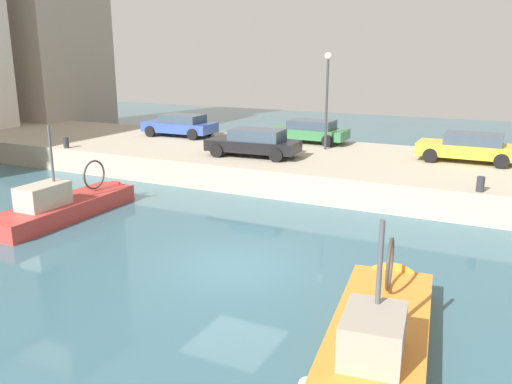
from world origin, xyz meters
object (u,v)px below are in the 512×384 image
at_px(fishing_boat_orange, 380,340).
at_px(parked_car_blue, 180,125).
at_px(parked_car_black, 254,142).
at_px(mooring_bollard_north, 66,143).
at_px(mooring_bollard_mid, 480,184).
at_px(quay_streetlamp, 327,85).
at_px(fishing_boat_red, 71,211).
at_px(parked_car_yellow, 469,147).
at_px(parked_car_green, 309,131).

distance_m(fishing_boat_orange, parked_car_blue, 22.37).
bearing_deg(parked_car_black, fishing_boat_orange, -143.10).
bearing_deg(mooring_bollard_north, mooring_bollard_mid, -90.00).
height_order(fishing_boat_orange, mooring_bollard_north, fishing_boat_orange).
distance_m(parked_car_black, mooring_bollard_north, 10.07).
height_order(mooring_bollard_north, quay_streetlamp, quay_streetlamp).
bearing_deg(parked_car_black, parked_car_blue, 61.43).
height_order(fishing_boat_red, mooring_bollard_north, fishing_boat_red).
height_order(fishing_boat_red, mooring_bollard_mid, fishing_boat_red).
xyz_separation_m(parked_car_blue, mooring_bollard_mid, (-5.96, -16.93, -0.40)).
bearing_deg(parked_car_yellow, fishing_boat_orange, 179.18).
xyz_separation_m(parked_car_blue, mooring_bollard_north, (-5.96, 3.07, -0.40)).
xyz_separation_m(fishing_boat_red, fishing_boat_orange, (-3.99, -12.87, -0.02)).
height_order(parked_car_black, quay_streetlamp, quay_streetlamp).
bearing_deg(quay_streetlamp, mooring_bollard_mid, -125.90).
distance_m(fishing_boat_red, mooring_bollard_mid, 15.21).
bearing_deg(parked_car_green, fishing_boat_orange, -154.32).
xyz_separation_m(fishing_boat_red, parked_car_blue, (11.75, 2.93, 1.75)).
xyz_separation_m(mooring_bollard_mid, quay_streetlamp, (5.65, 7.81, 2.98)).
height_order(parked_car_green, mooring_bollard_north, parked_car_green).
relative_size(parked_car_green, mooring_bollard_mid, 7.83).
bearing_deg(quay_streetlamp, mooring_bollard_north, 114.86).
bearing_deg(fishing_boat_orange, parked_car_blue, 45.10).
height_order(fishing_boat_red, quay_streetlamp, quay_streetlamp).
bearing_deg(fishing_boat_red, parked_car_black, -25.19).
bearing_deg(mooring_bollard_mid, fishing_boat_red, 112.43).
xyz_separation_m(fishing_boat_orange, parked_car_green, (16.97, 8.16, 1.75)).
height_order(parked_car_green, quay_streetlamp, quay_streetlamp).
distance_m(parked_car_blue, quay_streetlamp, 9.49).
relative_size(fishing_boat_red, mooring_bollard_mid, 12.64).
xyz_separation_m(fishing_boat_red, mooring_bollard_north, (5.78, 6.00, 1.35)).
xyz_separation_m(fishing_boat_orange, parked_car_blue, (15.74, 15.79, 1.77)).
bearing_deg(mooring_bollard_mid, quay_streetlamp, 54.10).
xyz_separation_m(parked_car_yellow, mooring_bollard_mid, (-5.47, -0.92, -0.41)).
height_order(parked_car_yellow, mooring_bollard_north, parked_car_yellow).
distance_m(parked_car_black, quay_streetlamp, 4.86).
bearing_deg(quay_streetlamp, fishing_boat_red, 151.53).
height_order(fishing_boat_orange, parked_car_blue, fishing_boat_orange).
relative_size(fishing_boat_orange, parked_car_yellow, 1.63).
distance_m(fishing_boat_orange, mooring_bollard_north, 21.29).
relative_size(parked_car_yellow, mooring_bollard_mid, 7.90).
distance_m(fishing_boat_red, parked_car_yellow, 17.35).
bearing_deg(quay_streetlamp, parked_car_black, 144.40).
bearing_deg(parked_car_yellow, quay_streetlamp, 88.52).
xyz_separation_m(fishing_boat_red, parked_car_black, (8.08, -3.80, 1.75)).
bearing_deg(mooring_bollard_north, parked_car_yellow, -74.00).
distance_m(parked_car_black, parked_car_blue, 7.66).
distance_m(fishing_boat_orange, parked_car_yellow, 15.35).
height_order(fishing_boat_red, fishing_boat_orange, fishing_boat_red).
height_order(parked_car_green, mooring_bollard_mid, parked_car_green).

